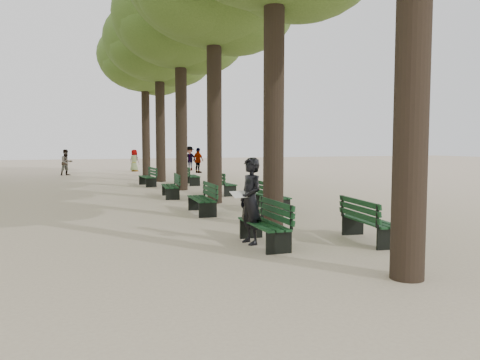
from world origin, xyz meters
name	(u,v)px	position (x,y,z in m)	size (l,w,h in m)	color
ground	(266,258)	(0.00, 0.00, 0.00)	(120.00, 120.00, 0.00)	beige
tree_central_3	(180,18)	(1.50, 13.00, 7.65)	(6.00, 6.00, 9.95)	#33261C
tree_central_4	(159,41)	(1.50, 18.00, 7.65)	(6.00, 6.00, 9.95)	#33261C
tree_central_5	(145,57)	(1.50, 23.00, 7.65)	(6.00, 6.00, 9.95)	#33261C
bench_left_0	(264,232)	(0.37, 0.97, 0.27)	(0.63, 1.82, 0.92)	black
bench_left_1	(202,205)	(0.37, 5.67, 0.27)	(0.67, 1.83, 0.92)	black
bench_left_2	(170,191)	(0.37, 10.16, 0.27)	(0.76, 1.85, 0.92)	black
bench_left_3	(147,180)	(0.37, 15.62, 0.27)	(0.68, 1.83, 0.92)	black
bench_right_0	(370,229)	(2.63, 0.52, 0.27)	(0.80, 1.86, 0.92)	black
bench_right_1	(271,202)	(2.63, 5.63, 0.27)	(0.61, 1.81, 0.92)	black
bench_right_2	(223,188)	(2.63, 10.50, 0.27)	(0.69, 1.83, 0.92)	black
bench_right_3	(192,179)	(2.63, 15.48, 0.27)	(0.74, 1.85, 0.92)	black
man_with_map	(251,201)	(0.17, 1.22, 0.91)	(0.66, 0.76, 1.81)	black
pedestrian_b	(190,158)	(5.69, 28.07, 0.95)	(1.23, 0.38, 1.90)	#262628
pedestrian_a	(66,162)	(-3.40, 25.26, 0.86)	(0.84, 0.34, 1.72)	#262628
pedestrian_d	(134,160)	(1.44, 28.31, 0.84)	(0.82, 0.33, 1.67)	#262628
pedestrian_c	(198,160)	(5.50, 24.79, 0.91)	(1.06, 0.36, 1.82)	#262628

